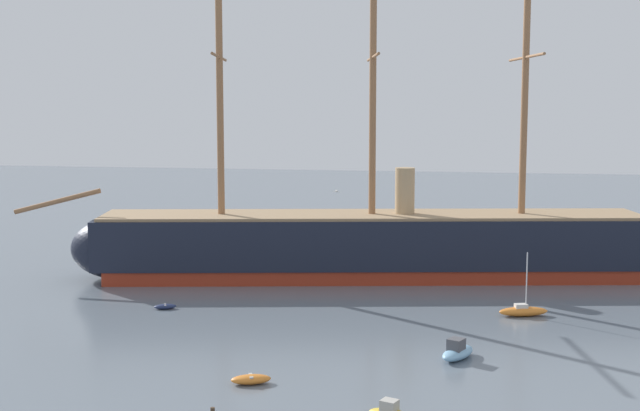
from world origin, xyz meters
TOP-DOWN VIEW (x-y plane):
  - tall_ship at (3.92, 53.06)m, footprint 71.90×20.92m
  - dinghy_near_centre at (-0.01, 15.82)m, footprint 3.03×2.09m
  - motorboat_mid_right at (13.98, 24.22)m, footprint 3.18×4.24m
  - dinghy_alongside_bow at (-13.55, 35.19)m, footprint 2.24×1.61m
  - sailboat_alongside_stern at (19.63, 38.53)m, footprint 4.74×2.55m
  - motorboat_far_left at (-26.33, 54.07)m, footprint 1.32×3.05m
  - dinghy_distant_centre at (2.43, 61.61)m, footprint 2.19×1.51m
  - seagull_in_flight at (5.07, 21.37)m, footprint 0.41×1.03m

SIDE VIEW (x-z plane):
  - dinghy_distant_centre at x=2.43m, z-range 0.00..0.48m
  - dinghy_alongside_bow at x=-13.55m, z-range 0.00..0.49m
  - dinghy_near_centre at x=-0.01m, z-range 0.00..0.66m
  - motorboat_far_left at x=-26.33m, z-range -0.19..1.08m
  - sailboat_alongside_stern at x=19.63m, z-range -2.46..3.45m
  - motorboat_mid_right at x=13.98m, z-range -0.24..1.40m
  - tall_ship at x=3.92m, z-range -13.64..21.25m
  - seagull_in_flight at x=5.07m, z-range 12.92..13.04m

